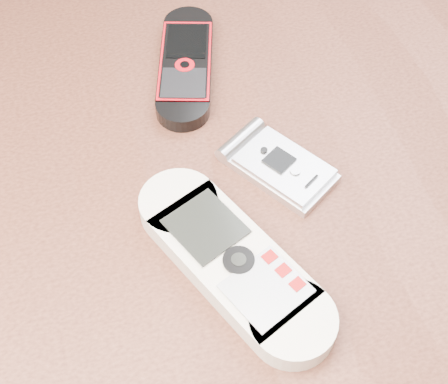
# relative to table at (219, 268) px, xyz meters

# --- Properties ---
(table) EXTENTS (1.20, 0.80, 0.75)m
(table) POSITION_rel_table_xyz_m (0.00, 0.00, 0.00)
(table) COLOR black
(table) RESTS_ON ground
(nokia_white) EXTENTS (0.13, 0.19, 0.02)m
(nokia_white) POSITION_rel_table_xyz_m (-0.01, -0.06, 0.12)
(nokia_white) COLOR silver
(nokia_white) RESTS_ON table
(nokia_black_red) EXTENTS (0.09, 0.16, 0.02)m
(nokia_black_red) POSITION_rel_table_xyz_m (0.01, 0.15, 0.11)
(nokia_black_red) COLOR black
(nokia_black_red) RESTS_ON table
(motorola_razr) EXTENTS (0.09, 0.11, 0.01)m
(motorola_razr) POSITION_rel_table_xyz_m (0.06, 0.01, 0.11)
(motorola_razr) COLOR #BBBBC0
(motorola_razr) RESTS_ON table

